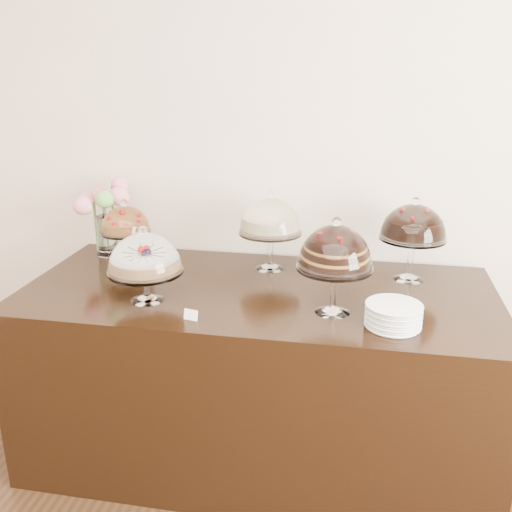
% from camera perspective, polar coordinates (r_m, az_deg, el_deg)
% --- Properties ---
extents(wall_back, '(5.00, 0.04, 3.00)m').
position_cam_1_polar(wall_back, '(3.03, 5.64, 11.00)').
color(wall_back, beige).
rests_on(wall_back, ground).
extents(display_counter, '(2.20, 1.00, 0.90)m').
position_cam_1_polar(display_counter, '(2.88, 0.19, -11.60)').
color(display_counter, black).
rests_on(display_counter, ground).
extents(cake_stand_sugar_sponge, '(0.33, 0.33, 0.35)m').
position_cam_1_polar(cake_stand_sugar_sponge, '(2.53, -11.08, -0.06)').
color(cake_stand_sugar_sponge, white).
rests_on(cake_stand_sugar_sponge, display_counter).
extents(cake_stand_choco_layer, '(0.32, 0.32, 0.42)m').
position_cam_1_polar(cake_stand_choco_layer, '(2.36, 7.93, 0.55)').
color(cake_stand_choco_layer, white).
rests_on(cake_stand_choco_layer, display_counter).
extents(cake_stand_cheesecake, '(0.32, 0.32, 0.41)m').
position_cam_1_polar(cake_stand_cheesecake, '(2.86, 1.45, 3.74)').
color(cake_stand_cheesecake, white).
rests_on(cake_stand_cheesecake, display_counter).
extents(cake_stand_dark_choco, '(0.32, 0.32, 0.41)m').
position_cam_1_polar(cake_stand_dark_choco, '(2.81, 15.48, 3.00)').
color(cake_stand_dark_choco, white).
rests_on(cake_stand_dark_choco, display_counter).
extents(cake_stand_fruit_tart, '(0.26, 0.26, 0.34)m').
position_cam_1_polar(cake_stand_fruit_tart, '(3.05, -12.94, 3.24)').
color(cake_stand_fruit_tart, white).
rests_on(cake_stand_fruit_tart, display_counter).
extents(flower_vase, '(0.29, 0.31, 0.42)m').
position_cam_1_polar(flower_vase, '(3.19, -14.99, 4.49)').
color(flower_vase, white).
rests_on(flower_vase, display_counter).
extents(plate_stack, '(0.22, 0.22, 0.09)m').
position_cam_1_polar(plate_stack, '(2.36, 13.58, -5.79)').
color(plate_stack, white).
rests_on(plate_stack, display_counter).
extents(price_card_left, '(0.06, 0.03, 0.04)m').
position_cam_1_polar(price_card_left, '(2.38, -6.54, -5.87)').
color(price_card_left, white).
rests_on(price_card_left, display_counter).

